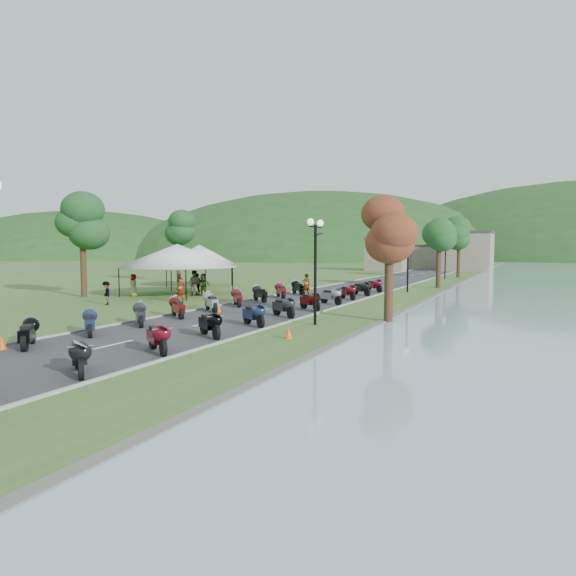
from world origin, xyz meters
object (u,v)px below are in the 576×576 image
at_px(pedestrian_a, 181,302).
at_px(pedestrian_b, 194,296).
at_px(pedestrian_c, 107,305).
at_px(vendor_tent_main, 178,270).

xyz_separation_m(pedestrian_a, pedestrian_b, (-2.09, 4.40, 0.00)).
bearing_deg(pedestrian_c, vendor_tent_main, 126.64).
relative_size(vendor_tent_main, pedestrian_a, 3.62).
distance_m(pedestrian_a, pedestrian_c, 4.76).
bearing_deg(pedestrian_a, pedestrian_c, -167.99).
height_order(vendor_tent_main, pedestrian_a, vendor_tent_main).
relative_size(pedestrian_a, pedestrian_c, 1.11).
xyz_separation_m(vendor_tent_main, pedestrian_c, (0.04, -7.50, -2.00)).
distance_m(pedestrian_b, pedestrian_c, 7.81).
relative_size(pedestrian_b, pedestrian_c, 1.29).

